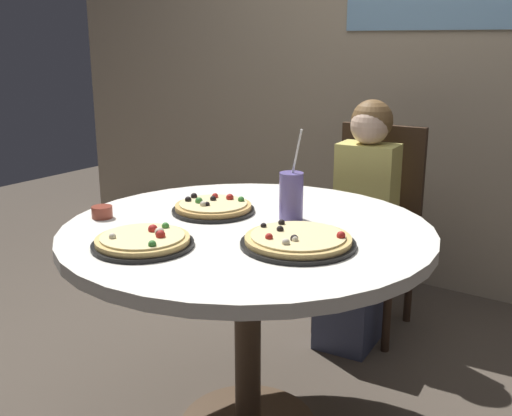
{
  "coord_description": "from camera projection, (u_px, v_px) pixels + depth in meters",
  "views": [
    {
      "loc": [
        1.08,
        -1.51,
        1.33
      ],
      "look_at": [
        0.0,
        0.05,
        0.8
      ],
      "focal_mm": 42.3,
      "sensor_mm": 36.0,
      "label": 1
    }
  ],
  "objects": [
    {
      "name": "pizza_cheese",
      "position": [
        143.0,
        241.0,
        1.75
      ],
      "size": [
        0.3,
        0.3,
        0.05
      ],
      "color": "black",
      "rests_on": "dining_table"
    },
    {
      "name": "diner_child",
      "position": [
        359.0,
        236.0,
        2.69
      ],
      "size": [
        0.28,
        0.42,
        1.08
      ],
      "color": "#3F4766",
      "rests_on": "ground_plane"
    },
    {
      "name": "sauce_bowl",
      "position": [
        102.0,
        212.0,
        2.03
      ],
      "size": [
        0.07,
        0.07,
        0.04
      ],
      "primitive_type": "cylinder",
      "color": "brown",
      "rests_on": "dining_table"
    },
    {
      "name": "wall_with_window",
      "position": [
        436.0,
        15.0,
        3.1
      ],
      "size": [
        5.2,
        0.14,
        2.9
      ],
      "color": "tan",
      "rests_on": "ground_plane"
    },
    {
      "name": "chair_wooden",
      "position": [
        373.0,
        216.0,
        2.83
      ],
      "size": [
        0.43,
        0.43,
        0.95
      ],
      "color": "#382619",
      "rests_on": "ground_plane"
    },
    {
      "name": "soda_cup",
      "position": [
        291.0,
        196.0,
        2.0
      ],
      "size": [
        0.08,
        0.08,
        0.31
      ],
      "color": "#6659A5",
      "rests_on": "dining_table"
    },
    {
      "name": "pizza_veggie",
      "position": [
        213.0,
        207.0,
        2.1
      ],
      "size": [
        0.29,
        0.29,
        0.05
      ],
      "color": "black",
      "rests_on": "dining_table"
    },
    {
      "name": "pizza_pepperoni",
      "position": [
        298.0,
        241.0,
        1.76
      ],
      "size": [
        0.34,
        0.34,
        0.05
      ],
      "color": "black",
      "rests_on": "dining_table"
    },
    {
      "name": "dining_table",
      "position": [
        247.0,
        255.0,
        1.97
      ],
      "size": [
        1.2,
        1.2,
        0.75
      ],
      "color": "silver",
      "rests_on": "ground_plane"
    }
  ]
}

